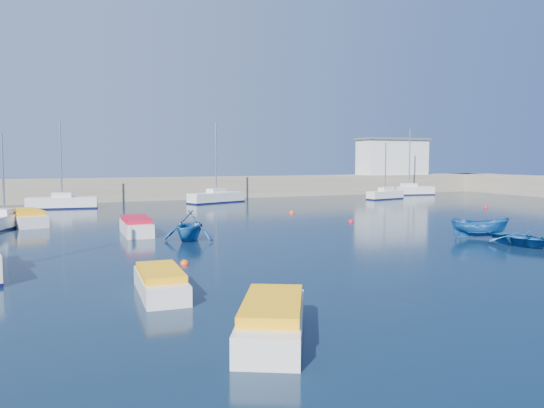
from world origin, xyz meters
name	(u,v)px	position (x,y,z in m)	size (l,w,h in m)	color
ground	(453,267)	(0.00, 0.00, 0.00)	(220.00, 220.00, 0.00)	black
back_wall	(191,188)	(0.00, 46.00, 1.30)	(96.00, 4.50, 2.60)	gray
right_arm	(543,186)	(44.00, 32.00, 1.30)	(4.50, 32.00, 2.60)	gray
harbor_office	(392,157)	(30.00, 46.00, 5.10)	(10.00, 4.00, 5.00)	silver
sailboat_3	(5,221)	(-19.27, 22.82, 0.54)	(3.03, 5.02, 6.56)	silver
sailboat_5	(62,202)	(-15.13, 37.36, 0.63)	(6.69, 2.63, 8.61)	silver
sailboat_6	(216,197)	(0.87, 38.27, 0.63)	(6.94, 4.13, 8.84)	silver
sailboat_7	(385,195)	(21.21, 35.19, 0.56)	(5.26, 2.50, 6.83)	silver
sailboat_8	(409,190)	(28.84, 40.49, 0.62)	(6.98, 2.90, 8.91)	silver
motorboat_0	(160,282)	(-12.95, 0.40, 0.44)	(1.69, 4.24, 0.93)	silver
motorboat_1	(136,226)	(-11.32, 16.24, 0.53)	(1.74, 4.67, 1.13)	silver
motorboat_2	(26,218)	(-17.98, 24.43, 0.53)	(3.13, 5.82, 1.14)	silver
motorboat_3	(272,320)	(-11.13, -5.48, 0.50)	(3.54, 4.81, 1.07)	silver
dinghy_center	(523,239)	(7.86, 3.20, 0.38)	(2.60, 3.64, 0.75)	#155096
dinghy_left	(189,226)	(-8.85, 12.26, 0.90)	(2.95, 3.42, 1.80)	#155096
dinghy_right	(480,228)	(7.70, 6.26, 0.64)	(1.25, 3.33, 1.29)	#155096
buoy_0	(185,264)	(-10.84, 5.44, 0.00)	(0.41, 0.41, 0.41)	#FC3F0D
buoy_1	(351,222)	(4.95, 16.61, 0.00)	(0.41, 0.41, 0.41)	red
buoy_3	(292,213)	(3.63, 24.44, 0.00)	(0.47, 0.47, 0.47)	#FC3F0D
buoy_4	(486,208)	(23.69, 21.64, 0.00)	(0.43, 0.43, 0.43)	red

